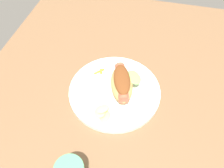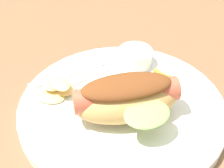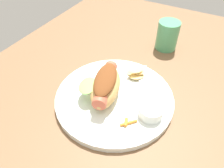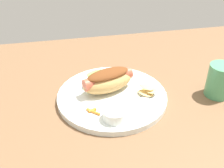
# 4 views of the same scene
# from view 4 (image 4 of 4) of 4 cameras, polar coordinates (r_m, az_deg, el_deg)

# --- Properties ---
(ground_plane) EXTENTS (1.20, 0.90, 0.02)m
(ground_plane) POSITION_cam_4_polar(r_m,az_deg,el_deg) (0.74, 2.11, -4.46)
(ground_plane) COLOR brown
(plate) EXTENTS (0.30, 0.30, 0.02)m
(plate) POSITION_cam_4_polar(r_m,az_deg,el_deg) (0.75, 0.00, -2.63)
(plate) COLOR white
(plate) RESTS_ON ground_plane
(hot_dog) EXTENTS (0.16, 0.12, 0.06)m
(hot_dog) POSITION_cam_4_polar(r_m,az_deg,el_deg) (0.74, -0.88, 0.87)
(hot_dog) COLOR tan
(hot_dog) RESTS_ON plate
(sauce_ramekin) EXTENTS (0.06, 0.06, 0.03)m
(sauce_ramekin) POSITION_cam_4_polar(r_m,az_deg,el_deg) (0.65, 0.55, -6.42)
(sauce_ramekin) COLOR white
(sauce_ramekin) RESTS_ON plate
(fork) EXTENTS (0.14, 0.10, 0.00)m
(fork) POSITION_cam_4_polar(r_m,az_deg,el_deg) (0.70, 7.11, -4.44)
(fork) COLOR silver
(fork) RESTS_ON plate
(knife) EXTENTS (0.12, 0.10, 0.00)m
(knife) POSITION_cam_4_polar(r_m,az_deg,el_deg) (0.70, 5.32, -4.29)
(knife) COLOR silver
(knife) RESTS_ON plate
(chips_pile) EXTENTS (0.07, 0.06, 0.02)m
(chips_pile) POSITION_cam_4_polar(r_m,az_deg,el_deg) (0.75, 7.59, -1.31)
(chips_pile) COLOR #E7C172
(chips_pile) RESTS_ON plate
(carrot_garnish) EXTENTS (0.03, 0.03, 0.01)m
(carrot_garnish) POSITION_cam_4_polar(r_m,az_deg,el_deg) (0.68, -4.01, -5.67)
(carrot_garnish) COLOR orange
(carrot_garnish) RESTS_ON plate
(drinking_cup) EXTENTS (0.07, 0.07, 0.09)m
(drinking_cup) POSITION_cam_4_polar(r_m,az_deg,el_deg) (0.80, 21.60, 0.68)
(drinking_cup) COLOR #4C9E6B
(drinking_cup) RESTS_ON ground_plane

